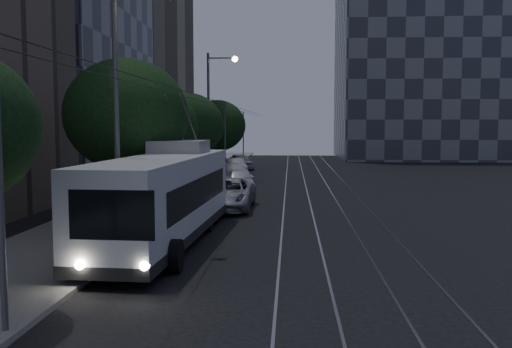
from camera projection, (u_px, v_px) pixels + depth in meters
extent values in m
plane|color=black|center=(274.00, 242.00, 21.52)|extent=(120.00, 120.00, 0.00)
cube|color=slate|center=(180.00, 184.00, 41.85)|extent=(5.00, 90.00, 0.15)
cube|color=gray|center=(286.00, 185.00, 41.39)|extent=(0.08, 90.00, 0.02)
cube|color=gray|center=(306.00, 185.00, 41.30)|extent=(0.08, 90.00, 0.02)
cube|color=gray|center=(327.00, 186.00, 41.21)|extent=(0.08, 90.00, 0.02)
cube|color=gray|center=(347.00, 186.00, 41.12)|extent=(0.08, 90.00, 0.02)
cylinder|color=black|center=(229.00, 108.00, 41.15)|extent=(0.02, 90.00, 0.02)
cylinder|color=black|center=(239.00, 108.00, 41.11)|extent=(0.02, 90.00, 0.02)
cylinder|color=#58575A|center=(0.00, 194.00, 11.63)|extent=(0.14, 0.14, 6.00)
cylinder|color=#58575A|center=(184.00, 150.00, 31.52)|extent=(0.14, 0.14, 6.00)
cylinder|color=#58575A|center=(225.00, 140.00, 51.41)|extent=(0.14, 0.14, 6.00)
cylinder|color=#58575A|center=(243.00, 136.00, 71.29)|extent=(0.14, 0.14, 6.00)
cube|color=#373A46|center=(34.00, 11.00, 43.41)|extent=(14.00, 18.00, 26.00)
cube|color=gray|center=(114.00, 10.00, 62.95)|extent=(14.00, 22.00, 34.00)
cube|color=#373A46|center=(425.00, 66.00, 74.07)|extent=(22.00, 18.00, 24.00)
cube|color=white|center=(163.00, 196.00, 20.84)|extent=(3.20, 12.29, 2.89)
cube|color=black|center=(164.00, 231.00, 20.95)|extent=(3.24, 12.33, 0.35)
cube|color=black|center=(166.00, 191.00, 21.33)|extent=(3.13, 9.76, 1.06)
cube|color=black|center=(112.00, 215.00, 14.79)|extent=(2.29, 0.20, 1.32)
cube|color=black|center=(192.00, 175.00, 26.84)|extent=(2.09, 0.19, 1.01)
cube|color=#23D72D|center=(111.00, 180.00, 14.71)|extent=(1.62, 0.14, 0.32)
cube|color=gray|center=(179.00, 147.00, 23.72)|extent=(2.30, 2.34, 0.51)
sphere|color=white|center=(80.00, 265.00, 14.91)|extent=(0.26, 0.26, 0.26)
sphere|color=white|center=(145.00, 266.00, 14.81)|extent=(0.26, 0.26, 0.26)
cylinder|color=#58575A|center=(177.00, 123.00, 24.71)|extent=(0.06, 4.59, 2.31)
cylinder|color=#58575A|center=(191.00, 123.00, 24.67)|extent=(0.06, 4.59, 2.31)
cylinder|color=black|center=(95.00, 255.00, 17.15)|extent=(0.30, 1.01, 1.01)
cylinder|color=black|center=(176.00, 256.00, 17.00)|extent=(0.30, 1.01, 1.01)
cylinder|color=black|center=(149.00, 219.00, 23.69)|extent=(0.30, 1.01, 1.01)
cylinder|color=black|center=(208.00, 219.00, 23.54)|extent=(0.30, 1.01, 1.01)
cylinder|color=black|center=(159.00, 212.00, 25.63)|extent=(0.30, 1.01, 1.01)
cylinder|color=black|center=(214.00, 212.00, 25.48)|extent=(0.30, 1.01, 1.01)
imported|color=#A9ACB1|center=(226.00, 194.00, 29.59)|extent=(2.80, 5.88, 1.62)
imported|color=silver|center=(240.00, 180.00, 37.51)|extent=(2.43, 4.69, 1.53)
imported|color=silver|center=(233.00, 174.00, 42.36)|extent=(3.54, 5.52, 1.49)
imported|color=#B3B3B7|center=(235.00, 166.00, 50.55)|extent=(2.65, 4.52, 1.41)
imported|color=silver|center=(241.00, 161.00, 56.32)|extent=(3.24, 4.84, 1.53)
cylinder|color=#2D2219|center=(128.00, 193.00, 24.98)|extent=(0.44, 0.44, 2.81)
ellipsoid|color=black|center=(126.00, 115.00, 24.68)|extent=(5.39, 5.39, 4.86)
cylinder|color=#2D2219|center=(155.00, 185.00, 29.93)|extent=(0.44, 0.44, 2.49)
ellipsoid|color=black|center=(154.00, 128.00, 29.67)|extent=(4.64, 4.64, 4.18)
cylinder|color=#2D2219|center=(188.00, 168.00, 42.30)|extent=(0.44, 0.44, 2.33)
ellipsoid|color=black|center=(187.00, 125.00, 42.02)|extent=(5.35, 5.35, 4.81)
cylinder|color=#2D2219|center=(200.00, 162.00, 46.04)|extent=(0.44, 0.44, 2.70)
ellipsoid|color=black|center=(200.00, 127.00, 45.79)|extent=(4.01, 4.01, 3.61)
cylinder|color=#2D2219|center=(217.00, 158.00, 56.09)|extent=(0.44, 0.44, 2.20)
ellipsoid|color=black|center=(217.00, 126.00, 55.81)|extent=(5.58, 5.58, 5.02)
cylinder|color=#58575A|center=(116.00, 115.00, 20.44)|extent=(0.20, 0.20, 9.49)
cylinder|color=#58575A|center=(209.00, 117.00, 44.50)|extent=(0.20, 0.20, 9.94)
cylinder|color=#58575A|center=(222.00, 58.00, 44.03)|extent=(2.19, 0.12, 0.12)
sphere|color=#E3BB7D|center=(235.00, 59.00, 43.98)|extent=(0.44, 0.44, 0.44)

